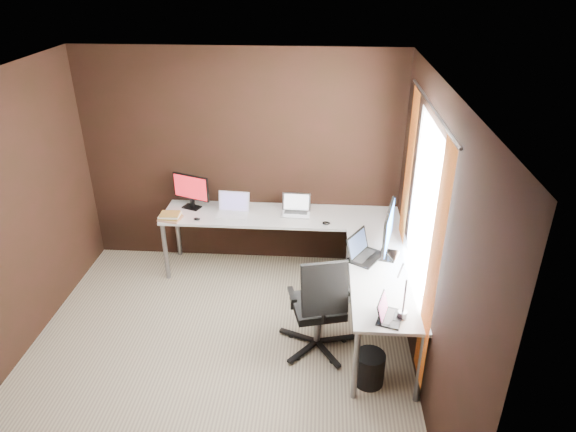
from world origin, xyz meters
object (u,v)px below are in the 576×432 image
object	(u,v)px
monitor_right	(388,230)
monitor_left	(191,189)
laptop_white	(233,209)
laptop_black_small	(387,314)
wastebasket	(369,368)
drawer_pedestal	(366,267)
desk_lamp	(397,276)
book_stack	(170,216)
office_chair	(318,322)
laptop_black_big	(362,252)
laptop_silver	(296,209)

from	to	relation	value
monitor_right	monitor_left	bearing A→B (deg)	79.34
laptop_white	laptop_black_small	bearing A→B (deg)	-44.87
laptop_white	wastebasket	xyz separation A→B (m)	(1.44, -1.72, -0.63)
drawer_pedestal	desk_lamp	xyz separation A→B (m)	(0.10, -1.34, 0.78)
drawer_pedestal	book_stack	size ratio (longest dim) A/B	2.31
office_chair	wastebasket	xyz separation A→B (m)	(0.45, -0.41, -0.15)
drawer_pedestal	wastebasket	xyz separation A→B (m)	(-0.05, -1.38, -0.15)
monitor_left	book_stack	distance (m)	0.41
laptop_black_small	drawer_pedestal	bearing A→B (deg)	18.92
book_stack	drawer_pedestal	bearing A→B (deg)	-3.97
monitor_left	office_chair	size ratio (longest dim) A/B	0.42
desk_lamp	drawer_pedestal	bearing A→B (deg)	109.67
monitor_left	laptop_black_big	size ratio (longest dim) A/B	0.99
monitor_right	desk_lamp	size ratio (longest dim) A/B	1.08
laptop_silver	wastebasket	xyz separation A→B (m)	(0.74, -1.78, -0.63)
laptop_black_small	office_chair	xyz separation A→B (m)	(-0.55, 0.44, -0.47)
laptop_black_small	office_chair	distance (m)	0.85
laptop_black_big	laptop_black_small	bearing A→B (deg)	-140.22
laptop_black_big	wastebasket	distance (m)	1.09
monitor_left	wastebasket	size ratio (longest dim) A/B	1.44
laptop_silver	laptop_black_big	xyz separation A→B (m)	(0.69, -0.89, 0.00)
monitor_left	wastebasket	xyz separation A→B (m)	(1.94, -1.85, -0.80)
laptop_white	wastebasket	world-z (taller)	laptop_white
drawer_pedestal	laptop_black_big	size ratio (longest dim) A/B	1.37
book_stack	desk_lamp	bearing A→B (deg)	-33.31
book_stack	laptop_black_big	bearing A→B (deg)	-17.20
monitor_right	laptop_white	size ratio (longest dim) A/B	1.64
laptop_white	wastebasket	size ratio (longest dim) A/B	1.22
laptop_white	office_chair	xyz separation A→B (m)	(0.99, -1.31, -0.48)
book_stack	wastebasket	xyz separation A→B (m)	(2.11, -1.53, -0.61)
drawer_pedestal	desk_lamp	bearing A→B (deg)	-85.67
desk_lamp	wastebasket	size ratio (longest dim) A/B	1.85
monitor_right	laptop_black_big	bearing A→B (deg)	110.86
monitor_right	desk_lamp	bearing A→B (deg)	-168.76
desk_lamp	office_chair	size ratio (longest dim) A/B	0.54
monitor_left	laptop_black_small	distance (m)	2.78
laptop_silver	office_chair	size ratio (longest dim) A/B	0.32
laptop_black_small	laptop_white	bearing A→B (deg)	58.34
office_chair	desk_lamp	bearing A→B (deg)	-45.78
desk_lamp	book_stack	bearing A→B (deg)	162.03
desk_lamp	monitor_right	bearing A→B (deg)	103.63
drawer_pedestal	laptop_silver	bearing A→B (deg)	153.18
laptop_white	laptop_silver	world-z (taller)	laptop_white
book_stack	office_chair	size ratio (longest dim) A/B	0.25
drawer_pedestal	laptop_black_small	world-z (taller)	laptop_black_small
laptop_white	laptop_black_small	xyz separation A→B (m)	(1.54, -1.76, -0.01)
monitor_right	drawer_pedestal	bearing A→B (deg)	28.56
monitor_right	laptop_silver	bearing A→B (deg)	59.95
laptop_white	laptop_black_big	world-z (taller)	laptop_black_big
wastebasket	book_stack	bearing A→B (deg)	144.06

